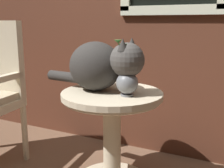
# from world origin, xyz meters

# --- Properties ---
(wicker_side_table) EXTENTS (0.63, 0.63, 0.63)m
(wicker_side_table) POSITION_xyz_m (0.16, 0.27, 0.43)
(wicker_side_table) COLOR beige
(wicker_side_table) RESTS_ON ground_plane
(cat) EXTENTS (0.71, 0.33, 0.33)m
(cat) POSITION_xyz_m (0.09, 0.27, 0.79)
(cat) COLOR #33302D
(cat) RESTS_ON wicker_side_table
(pewter_vase_with_ivy) EXTENTS (0.14, 0.13, 0.32)m
(pewter_vase_with_ivy) POSITION_xyz_m (0.28, 0.23, 0.73)
(pewter_vase_with_ivy) COLOR slate
(pewter_vase_with_ivy) RESTS_ON wicker_side_table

